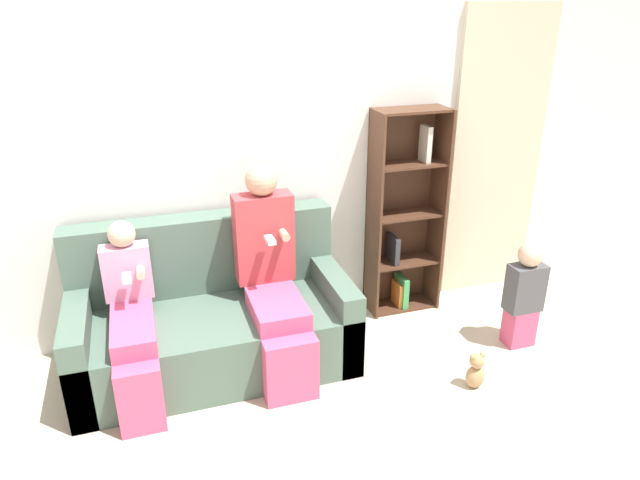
{
  "coord_description": "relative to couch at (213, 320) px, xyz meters",
  "views": [
    {
      "loc": [
        -0.58,
        -2.7,
        2.23
      ],
      "look_at": [
        0.49,
        0.57,
        0.75
      ],
      "focal_mm": 32.0,
      "sensor_mm": 36.0,
      "label": 1
    }
  ],
  "objects": [
    {
      "name": "teddy_bear",
      "position": [
        1.48,
        -0.79,
        -0.19
      ],
      "size": [
        0.12,
        0.1,
        0.24
      ],
      "color": "tan",
      "rests_on": "ground_plane"
    },
    {
      "name": "child_seated",
      "position": [
        -0.48,
        -0.19,
        0.2
      ],
      "size": [
        0.29,
        0.77,
        1.01
      ],
      "color": "#DB4C75",
      "rests_on": "ground_plane"
    },
    {
      "name": "back_wall",
      "position": [
        0.25,
        0.44,
        0.97
      ],
      "size": [
        10.0,
        0.06,
        2.55
      ],
      "color": "silver",
      "rests_on": "ground_plane"
    },
    {
      "name": "couch",
      "position": [
        0.0,
        0.0,
        0.0
      ],
      "size": [
        1.73,
        0.86,
        0.92
      ],
      "color": "#4C6656",
      "rests_on": "ground_plane"
    },
    {
      "name": "toddler_standing",
      "position": [
        2.03,
        -0.45,
        0.08
      ],
      "size": [
        0.24,
        0.16,
        0.76
      ],
      "color": "#DB4C75",
      "rests_on": "ground_plane"
    },
    {
      "name": "curtain_panel",
      "position": [
        2.28,
        0.39,
        0.79
      ],
      "size": [
        0.77,
        0.04,
        2.2
      ],
      "color": "beige",
      "rests_on": "ground_plane"
    },
    {
      "name": "bookshelf",
      "position": [
        1.48,
        0.31,
        0.42
      ],
      "size": [
        0.53,
        0.26,
        1.53
      ],
      "color": "#4C2D1E",
      "rests_on": "ground_plane"
    },
    {
      "name": "adult_seated",
      "position": [
        0.37,
        -0.12,
        0.35
      ],
      "size": [
        0.37,
        0.77,
        1.29
      ],
      "color": "#DB4C75",
      "rests_on": "ground_plane"
    },
    {
      "name": "ground_plane",
      "position": [
        0.25,
        -0.54,
        -0.31
      ],
      "size": [
        14.0,
        14.0,
        0.0
      ],
      "primitive_type": "plane",
      "color": "beige"
    }
  ]
}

